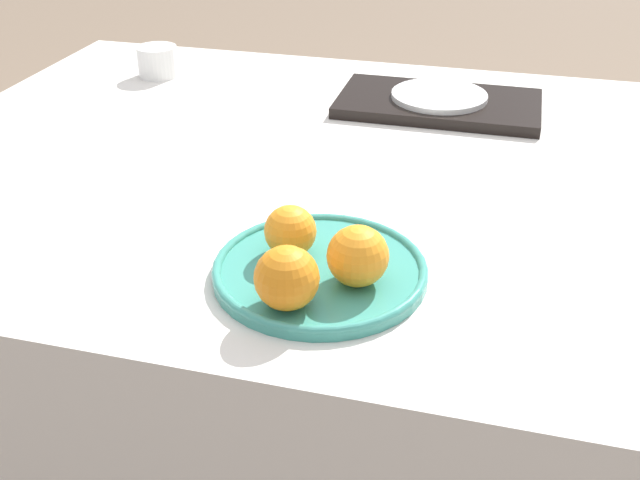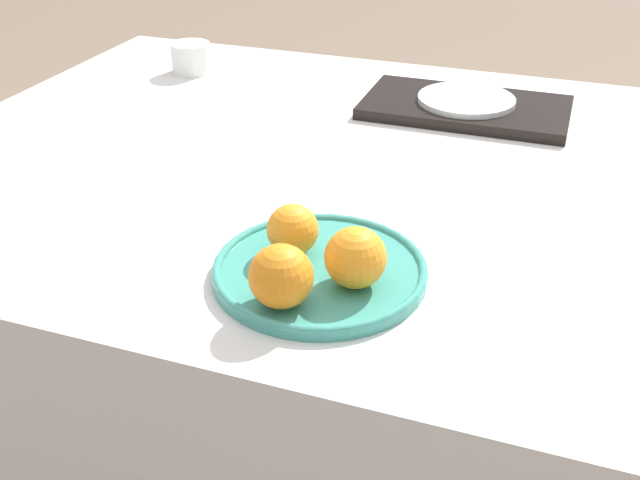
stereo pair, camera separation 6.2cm
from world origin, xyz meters
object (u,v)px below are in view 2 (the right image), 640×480
orange_2 (281,276)px  fruit_platter (320,270)px  side_plate (466,100)px  orange_0 (355,258)px  orange_1 (293,230)px  cup_0 (191,58)px  serving_tray (466,107)px

orange_2 → fruit_platter: bearing=79.9°
side_plate → orange_0: bearing=-91.7°
fruit_platter → orange_2: (-0.01, -0.08, 0.04)m
orange_1 → cup_0: orange_1 is taller
orange_2 → cup_0: 0.88m
fruit_platter → orange_0: (0.05, -0.02, 0.04)m
serving_tray → side_plate: bearing=0.0°
orange_1 → orange_2: bearing=-75.3°
orange_0 → side_plate: 0.62m
fruit_platter → side_plate: side_plate is taller
fruit_platter → side_plate: 0.60m
orange_2 → cup_0: size_ratio=0.88×
cup_0 → serving_tray: bearing=-4.4°
side_plate → cup_0: bearing=175.6°
orange_0 → cup_0: bearing=130.2°
orange_0 → serving_tray: (0.02, 0.62, -0.04)m
side_plate → serving_tray: bearing=0.0°
orange_0 → cup_0: orange_0 is taller
serving_tray → side_plate: (0.00, 0.00, 0.02)m
serving_tray → side_plate: size_ratio=2.09×
fruit_platter → orange_2: bearing=-100.1°
orange_1 → cup_0: (-0.47, 0.62, -0.01)m
orange_2 → cup_0: orange_2 is taller
orange_0 → side_plate: bearing=88.3°
fruit_platter → orange_0: bearing=-22.0°
orange_0 → cup_0: 0.87m
serving_tray → orange_0: bearing=-91.7°
orange_2 → cup_0: (-0.50, 0.73, -0.02)m
orange_1 → cup_0: size_ratio=0.78×
fruit_platter → serving_tray: (0.07, 0.60, 0.00)m
orange_1 → serving_tray: (0.11, 0.58, -0.03)m
serving_tray → orange_2: bearing=-96.9°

